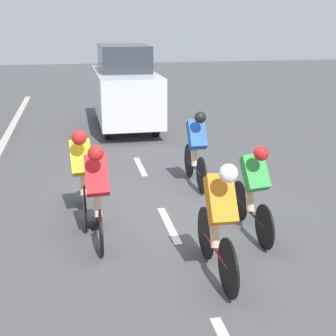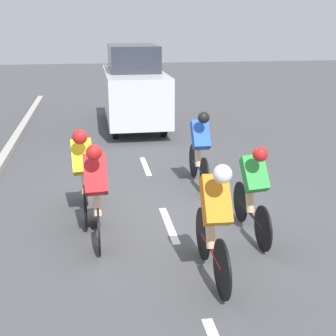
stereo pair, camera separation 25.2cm
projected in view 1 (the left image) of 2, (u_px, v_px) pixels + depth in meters
ground_plane at (165, 216)px, 7.77m from camera, size 60.00×60.00×0.00m
lane_stripe_mid at (169, 225)px, 7.44m from camera, size 0.12×1.40×0.01m
lane_stripe_far at (140, 166)px, 10.43m from camera, size 0.12×1.40×0.01m
cyclist_red at (97, 190)px, 6.65m from camera, size 0.33×1.62×1.52m
cyclist_blue at (196, 147)px, 8.99m from camera, size 0.32×1.68×1.52m
cyclist_green at (254, 188)px, 6.86m from camera, size 0.35×1.68×1.46m
cyclist_yellow at (82, 172)px, 7.44m from camera, size 0.35×1.72×1.54m
cyclist_orange at (219, 218)px, 5.66m from camera, size 0.33×1.68×1.58m
support_car at (125, 88)px, 13.97m from camera, size 1.70×4.32×2.44m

